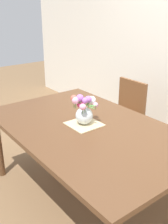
{
  "coord_description": "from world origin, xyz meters",
  "views": [
    {
      "loc": [
        1.66,
        -1.32,
        1.76
      ],
      "look_at": [
        -0.05,
        -0.0,
        0.88
      ],
      "focal_mm": 43.34,
      "sensor_mm": 36.0,
      "label": 1
    }
  ],
  "objects": [
    {
      "name": "chair_left",
      "position": [
        -0.45,
        0.93,
        0.52
      ],
      "size": [
        0.42,
        0.42,
        0.9
      ],
      "rotation": [
        0.0,
        0.0,
        3.14
      ],
      "color": "brown",
      "rests_on": "ground_plane"
    },
    {
      "name": "placemat",
      "position": [
        -0.05,
        -0.0,
        0.76
      ],
      "size": [
        0.27,
        0.27,
        0.01
      ],
      "primitive_type": "cube",
      "color": "#CCB789",
      "rests_on": "dining_table"
    },
    {
      "name": "flower_vase",
      "position": [
        -0.06,
        0.0,
        0.89
      ],
      "size": [
        0.23,
        0.22,
        0.26
      ],
      "color": "silver",
      "rests_on": "placemat"
    },
    {
      "name": "dining_table",
      "position": [
        0.0,
        0.0,
        0.69
      ],
      "size": [
        1.89,
        1.18,
        0.76
      ],
      "color": "brown",
      "rests_on": "ground_plane"
    },
    {
      "name": "ground_plane",
      "position": [
        0.0,
        0.0,
        0.0
      ],
      "size": [
        12.0,
        12.0,
        0.0
      ],
      "primitive_type": "plane",
      "color": "brown"
    }
  ]
}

